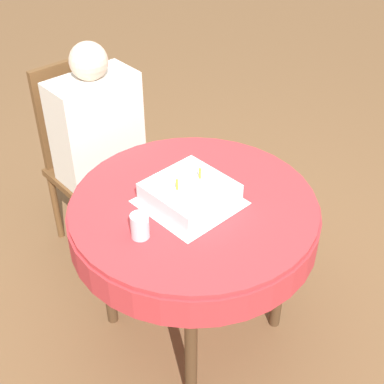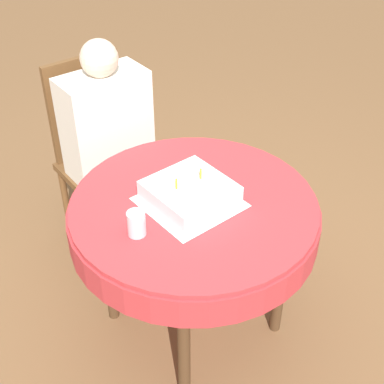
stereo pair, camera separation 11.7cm
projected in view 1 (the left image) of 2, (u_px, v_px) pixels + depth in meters
name	position (u px, v px, depth m)	size (l,w,h in m)	color
ground_plane	(193.00, 321.00, 2.55)	(12.00, 12.00, 0.00)	brown
dining_table	(194.00, 219.00, 2.17)	(1.01, 1.01, 0.72)	#BC3338
chair	(91.00, 154.00, 2.77)	(0.47, 0.47, 0.99)	brown
person	(100.00, 134.00, 2.60)	(0.43, 0.32, 1.15)	beige
napkin	(190.00, 202.00, 2.12)	(0.35, 0.35, 0.00)	white
birthday_cake	(190.00, 193.00, 2.09)	(0.30, 0.30, 0.13)	white
drinking_glass	(140.00, 226.00, 1.93)	(0.07, 0.07, 0.10)	silver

